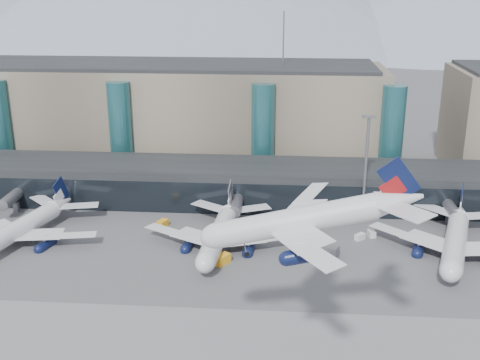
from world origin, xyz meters
name	(u,v)px	position (x,y,z in m)	size (l,w,h in m)	color
ground	(215,325)	(0.00, 0.00, 0.00)	(900.00, 900.00, 0.00)	#515154
concourse	(240,184)	(-0.02, 57.73, 4.97)	(170.00, 27.00, 10.00)	black
terminal_main	(166,114)	(-25.00, 90.00, 15.44)	(130.00, 30.00, 31.00)	gray
teal_towers	(191,133)	(-14.99, 74.01, 14.01)	(116.40, 19.40, 46.00)	#256369
lightmast_mid	(366,162)	(30.00, 48.00, 14.42)	(3.00, 1.20, 25.60)	slate
hero_jet	(318,212)	(15.59, -12.49, 25.93)	(30.42, 31.51, 10.14)	silver
jet_parked_left	(28,219)	(-45.43, 32.41, 4.37)	(34.68, 36.03, 11.57)	silver
jet_parked_mid	(221,224)	(-2.38, 32.45, 4.37)	(35.78, 35.25, 11.55)	silver
jet_parked_right	(457,230)	(47.80, 32.49, 4.68)	(36.62, 38.53, 12.37)	silver
veh_b	(163,223)	(-16.91, 40.32, 0.80)	(2.79, 1.71, 1.61)	#F1A61C
veh_c	(328,251)	(20.69, 27.91, 1.15)	(4.13, 2.18, 2.30)	#525257
veh_d	(360,237)	(28.20, 36.51, 0.68)	(2.38, 1.28, 1.36)	silver
veh_g	(371,234)	(30.97, 38.41, 0.70)	(2.41, 1.41, 1.41)	silver
veh_h	(222,259)	(-1.08, 22.49, 0.97)	(3.51, 1.85, 1.94)	#F1A61C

